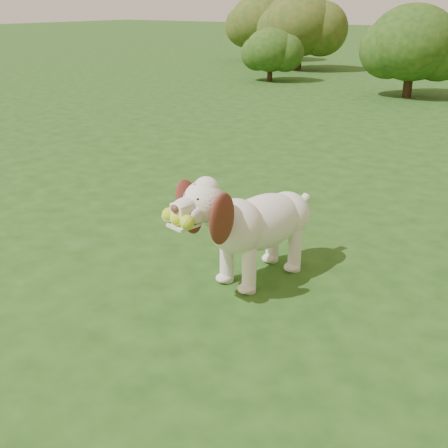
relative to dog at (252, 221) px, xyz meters
The scene contains 6 objects.
ground 0.72m from the dog, 18.33° to the left, with size 80.00×80.00×0.00m, color #1D4012.
dog is the anchor object (origin of this frame).
shrub_a 9.49m from the dog, 119.45° to the left, with size 1.08×1.08×1.12m.
shrub_e 11.76m from the dog, 116.13° to the left, with size 1.80×1.80×1.87m.
shrub_b 7.92m from the dog, 100.86° to the left, with size 1.56×1.56×1.61m.
shrub_g 14.23m from the dog, 120.81° to the left, with size 1.79×1.79×1.86m.
Camera 1 is at (1.06, -2.87, 1.62)m, focal length 45.00 mm.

